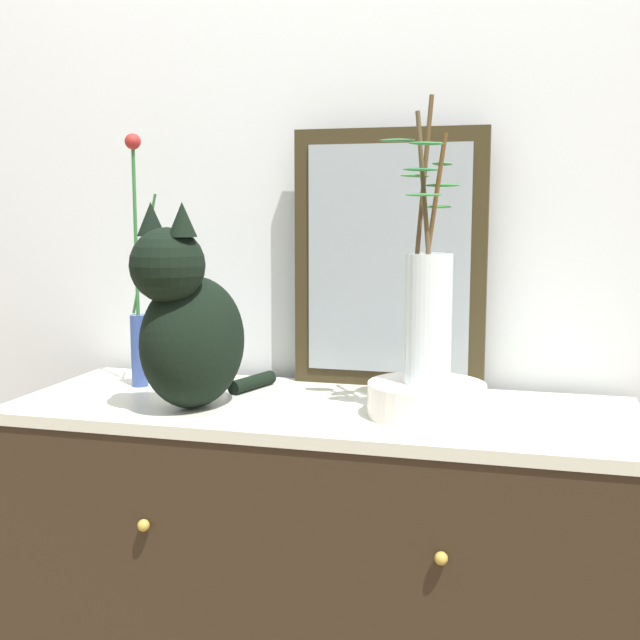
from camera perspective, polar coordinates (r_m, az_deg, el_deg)
wall_back at (r=1.97m, az=2.42°, el=7.41°), size 4.40×0.08×2.60m
sideboard at (r=1.87m, az=-0.00°, el=-19.55°), size 1.30×0.50×0.91m
mirror_leaning at (r=1.86m, az=4.87°, el=4.29°), size 0.44×0.03×0.59m
cat_sitting at (r=1.67m, az=-9.29°, el=-0.31°), size 0.25×0.41×0.42m
vase_slim_green at (r=1.90m, az=-12.70°, el=0.70°), size 0.07×0.04×0.58m
bowl_porcelain at (r=1.63m, az=7.52°, el=-5.58°), size 0.23×0.23×0.07m
vase_glass_clear at (r=1.59m, az=7.61°, el=0.87°), size 0.16×0.18×0.56m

